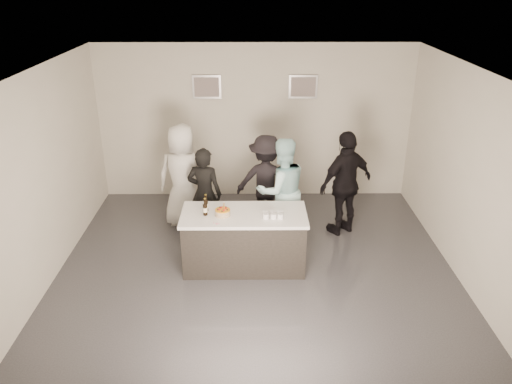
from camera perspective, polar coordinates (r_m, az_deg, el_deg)
floor at (r=7.58m, az=0.03°, el=-9.52°), size 6.00×6.00×0.00m
ceiling at (r=6.43m, az=0.04°, el=13.37°), size 6.00×6.00×0.00m
wall_back at (r=9.70m, az=-0.12°, el=7.92°), size 6.00×0.04×3.00m
wall_front at (r=4.27m, az=0.38°, el=-14.99°), size 6.00×0.04×3.00m
wall_left at (r=7.47m, az=-23.65°, el=0.82°), size 0.04×6.00×3.00m
wall_right at (r=7.51m, az=23.57°, el=0.96°), size 0.04×6.00×3.00m
picture_left at (r=9.54m, az=-5.65°, el=11.87°), size 0.54×0.04×0.44m
picture_right at (r=9.55m, az=5.41°, el=11.89°), size 0.54×0.04×0.44m
bar_counter at (r=7.59m, az=-1.36°, el=-5.50°), size 1.86×0.86×0.90m
cake at (r=7.32m, az=-3.83°, el=-2.40°), size 0.22×0.22×0.08m
beer_bottle_a at (r=7.43m, az=-5.75°, el=-1.25°), size 0.07×0.07×0.26m
beer_bottle_b at (r=7.31m, az=-5.84°, el=-1.71°), size 0.07×0.07×0.26m
tumbler_cluster at (r=7.26m, az=1.97°, el=-2.58°), size 0.30×0.19×0.08m
candles at (r=7.11m, az=-4.48°, el=-3.59°), size 0.24×0.08×0.01m
person_main_black at (r=8.30m, az=-5.89°, el=-0.20°), size 0.65×0.50×1.60m
person_main_blue at (r=8.16m, az=2.95°, el=0.18°), size 1.03×0.91×1.79m
person_guest_left at (r=8.73m, az=-8.32°, el=1.79°), size 0.97×0.69×1.85m
person_guest_right at (r=8.52m, az=10.22°, el=0.98°), size 1.14×0.94×1.82m
person_guest_back at (r=8.69m, az=1.17°, el=1.27°), size 1.17×0.81×1.65m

